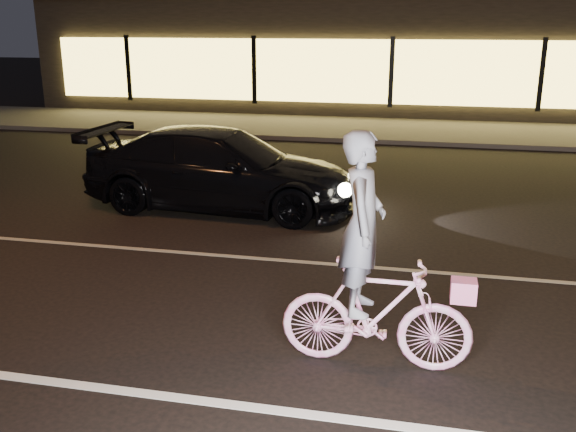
# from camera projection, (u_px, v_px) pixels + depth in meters

# --- Properties ---
(ground) EXTENTS (90.00, 90.00, 0.00)m
(ground) POSITION_uv_depth(u_px,v_px,m) (299.00, 330.00, 6.92)
(ground) COLOR black
(ground) RESTS_ON ground
(lane_stripe_near) EXTENTS (60.00, 0.12, 0.01)m
(lane_stripe_near) POSITION_uv_depth(u_px,v_px,m) (265.00, 409.00, 5.52)
(lane_stripe_near) COLOR silver
(lane_stripe_near) RESTS_ON ground
(lane_stripe_far) EXTENTS (60.00, 0.10, 0.01)m
(lane_stripe_far) POSITION_uv_depth(u_px,v_px,m) (328.00, 264.00, 8.79)
(lane_stripe_far) COLOR gray
(lane_stripe_far) RESTS_ON ground
(sidewalk) EXTENTS (30.00, 4.00, 0.12)m
(sidewalk) POSITION_uv_depth(u_px,v_px,m) (385.00, 130.00, 19.04)
(sidewalk) COLOR #383533
(sidewalk) RESTS_ON ground
(storefront) EXTENTS (25.40, 8.42, 4.20)m
(storefront) POSITION_uv_depth(u_px,v_px,m) (399.00, 49.00, 24.00)
(storefront) COLOR black
(storefront) RESTS_ON ground
(cyclist) EXTENTS (1.82, 0.63, 2.29)m
(cyclist) POSITION_uv_depth(u_px,v_px,m) (373.00, 287.00, 6.00)
(cyclist) COLOR #EE41A9
(cyclist) RESTS_ON ground
(sedan) EXTENTS (4.90, 2.17, 1.40)m
(sedan) POSITION_uv_depth(u_px,v_px,m) (222.00, 169.00, 11.23)
(sedan) COLOR black
(sedan) RESTS_ON ground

